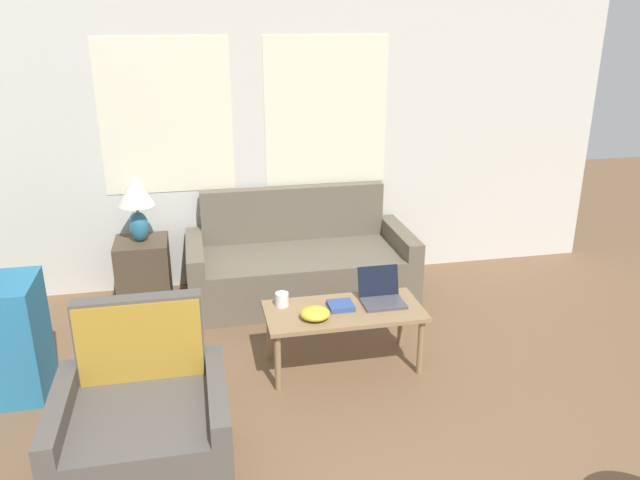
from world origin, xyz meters
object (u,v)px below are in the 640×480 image
Objects in this scene: couch at (300,266)px; snack_bowl at (315,313)px; coffee_table at (344,316)px; laptop at (381,295)px; cup_navy at (282,299)px; book_red at (341,306)px; table_lamp at (136,198)px; armchair at (145,431)px.

couch is 1.37m from snack_bowl.
laptop is (0.29, 0.07, 0.10)m from coffee_table.
cup_navy is at bearing 128.36° from snack_bowl.
coffee_table is at bearing -167.02° from laptop.
table_lamp is at bearing 136.45° from book_red.
table_lamp is 2.81× the size of snack_bowl.
table_lamp reaches higher than armchair.
table_lamp is 3.33× the size of book_red.
book_red is (0.08, -1.23, 0.19)m from couch.
table_lamp reaches higher than couch.
armchair is at bearing -145.30° from book_red.
armchair is at bearing -149.59° from laptop.
couch is at bearing 94.25° from coffee_table.
snack_bowl is 0.24m from book_red.
laptop is (1.60, 0.94, 0.22)m from armchair.
couch is at bearing -5.09° from table_lamp.
table_lamp is 0.52× the size of coffee_table.
table_lamp reaches higher than cup_navy.
couch is 1.77× the size of coffee_table.
laptop is 0.71m from cup_navy.
cup_navy is (0.90, 1.02, 0.21)m from armchair.
armchair reaches higher than snack_bowl.
armchair is 1.58m from book_red.
cup_navy is (-0.41, 0.14, 0.10)m from coffee_table.
table_lamp is 5.94× the size of cup_navy.
book_red is (0.21, 0.12, -0.02)m from snack_bowl.
coffee_table is at bearing 23.06° from snack_bowl.
laptop is 3.06× the size of cup_navy.
book_red is (1.29, 0.89, 0.18)m from armchair.
couch reaches higher than cup_navy.
coffee_table is 5.37× the size of snack_bowl.
coffee_table is 11.33× the size of cup_navy.
laptop is (1.72, -1.30, -0.44)m from table_lamp.
table_lamp is at bearing 129.60° from snack_bowl.
laptop is at bearing 12.98° from coffee_table.
snack_bowl is at bearing -50.40° from table_lamp.
book_red reaches higher than coffee_table.
armchair reaches higher than coffee_table.
table_lamp is 1.66m from cup_navy.
armchair reaches higher than book_red.
cup_navy is 0.47× the size of snack_bowl.
snack_bowl is at bearing -51.64° from cup_navy.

